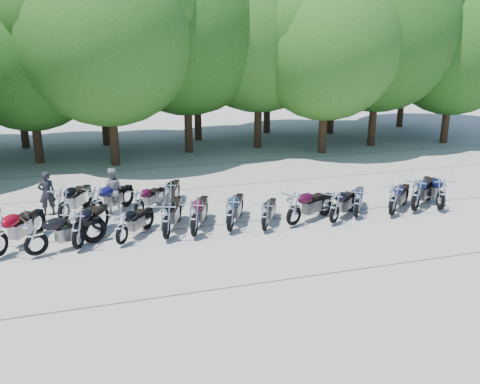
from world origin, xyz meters
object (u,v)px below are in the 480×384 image
object	(u,v)px
motorcycle_3	(121,227)
motorcycle_6	(230,214)
motorcycle_9	(335,207)
motorcycle_13	(441,193)
motorcycle_1	(35,235)
motorcycle_5	(194,218)
motorcycle_11	(393,199)
motorcycle_10	(357,203)
motorcycle_2	(77,229)
motorcycle_12	(416,194)
motorcycle_16	(139,202)
motorcycle_4	(166,220)
rider_0	(47,193)
motorcycle_7	(265,216)
motorcycle_15	(96,202)
motorcycle_14	(63,204)
rider_1	(112,190)
motorcycle_8	(294,208)
motorcycle_17	(168,196)

from	to	relation	value
motorcycle_3	motorcycle_6	distance (m)	3.46
motorcycle_9	motorcycle_13	bearing A→B (deg)	-128.44
motorcycle_1	motorcycle_5	size ratio (longest dim) A/B	0.99
motorcycle_11	motorcycle_10	bearing A→B (deg)	39.19
motorcycle_1	motorcycle_11	world-z (taller)	motorcycle_1
motorcycle_2	motorcycle_6	size ratio (longest dim) A/B	1.04
motorcycle_9	motorcycle_12	size ratio (longest dim) A/B	0.92
motorcycle_16	motorcycle_6	bearing A→B (deg)	176.26
motorcycle_4	motorcycle_9	xyz separation A→B (m)	(5.68, -0.22, -0.06)
motorcycle_11	rider_0	world-z (taller)	rider_0
motorcycle_11	motorcycle_16	bearing A→B (deg)	30.92
motorcycle_7	rider_0	bearing A→B (deg)	0.43
motorcycle_15	motorcycle_11	bearing A→B (deg)	-154.14
motorcycle_5	motorcycle_13	world-z (taller)	motorcycle_5
motorcycle_11	motorcycle_14	distance (m)	11.44
motorcycle_7	rider_1	xyz separation A→B (m)	(-4.63, 3.50, 0.25)
motorcycle_14	motorcycle_4	bearing A→B (deg)	164.82
motorcycle_10	motorcycle_11	xyz separation A→B (m)	(1.32, -0.20, 0.05)
motorcycle_5	motorcycle_16	size ratio (longest dim) A/B	1.21
motorcycle_4	motorcycle_8	world-z (taller)	motorcycle_4
motorcycle_4	motorcycle_10	size ratio (longest dim) A/B	1.17
motorcycle_6	motorcycle_10	xyz separation A→B (m)	(4.61, 0.02, -0.07)
motorcycle_7	motorcycle_12	world-z (taller)	motorcycle_12
motorcycle_5	motorcycle_16	distance (m)	2.93
motorcycle_13	rider_1	xyz separation A→B (m)	(-11.48, 3.38, 0.14)
motorcycle_1	motorcycle_12	size ratio (longest dim) A/B	0.97
motorcycle_7	motorcycle_15	size ratio (longest dim) A/B	0.85
motorcycle_7	rider_1	distance (m)	5.81
motorcycle_10	motorcycle_15	world-z (taller)	motorcycle_15
motorcycle_2	motorcycle_17	bearing A→B (deg)	-114.40
motorcycle_5	motorcycle_17	xyz separation A→B (m)	(-0.38, 2.73, -0.06)
rider_0	motorcycle_14	bearing A→B (deg)	104.68
motorcycle_5	motorcycle_15	size ratio (longest dim) A/B	1.02
motorcycle_6	motorcycle_15	distance (m)	4.82
motorcycle_11	motorcycle_7	bearing A→B (deg)	48.81
motorcycle_10	motorcycle_17	size ratio (longest dim) A/B	0.95
motorcycle_2	motorcycle_7	distance (m)	5.83
motorcycle_9	rider_1	xyz separation A→B (m)	(-7.12, 3.52, 0.18)
motorcycle_10	motorcycle_14	xyz separation A→B (m)	(-9.81, 2.46, 0.10)
motorcycle_8	motorcycle_13	xyz separation A→B (m)	(5.76, -0.05, 0.01)
motorcycle_6	motorcycle_9	world-z (taller)	motorcycle_6
motorcycle_15	motorcycle_16	world-z (taller)	motorcycle_15
motorcycle_14	motorcycle_11	bearing A→B (deg)	-169.40
motorcycle_3	motorcycle_12	bearing A→B (deg)	-143.13
motorcycle_14	motorcycle_15	world-z (taller)	motorcycle_14
motorcycle_16	motorcycle_17	bearing A→B (deg)	-131.00
motorcycle_7	motorcycle_9	size ratio (longest dim) A/B	0.89
motorcycle_8	motorcycle_10	distance (m)	2.42
motorcycle_7	motorcycle_11	bearing A→B (deg)	-149.00
motorcycle_9	motorcycle_14	bearing A→B (deg)	32.19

